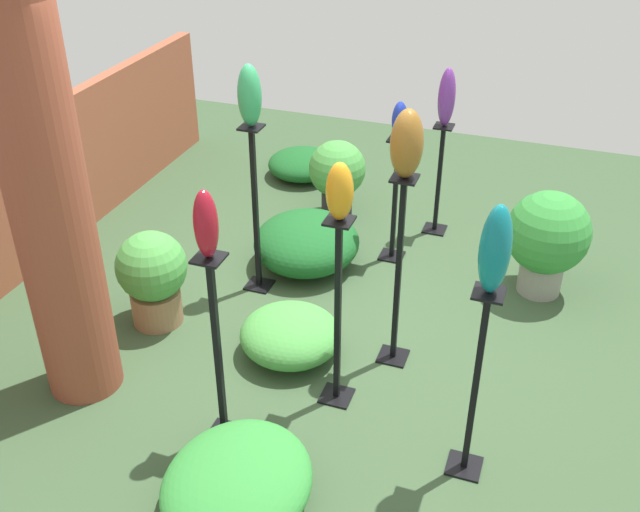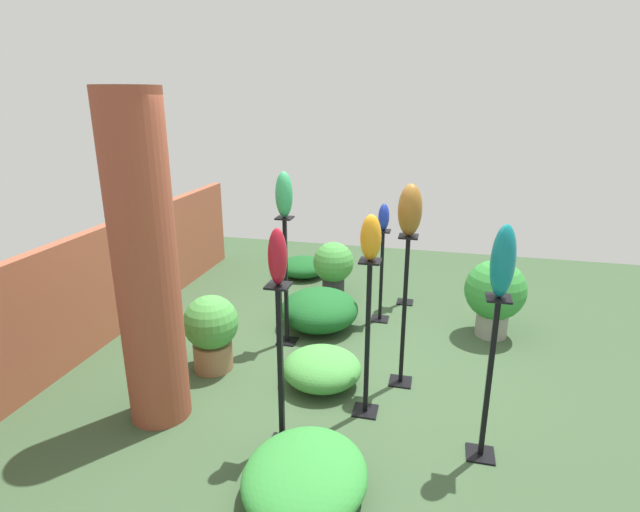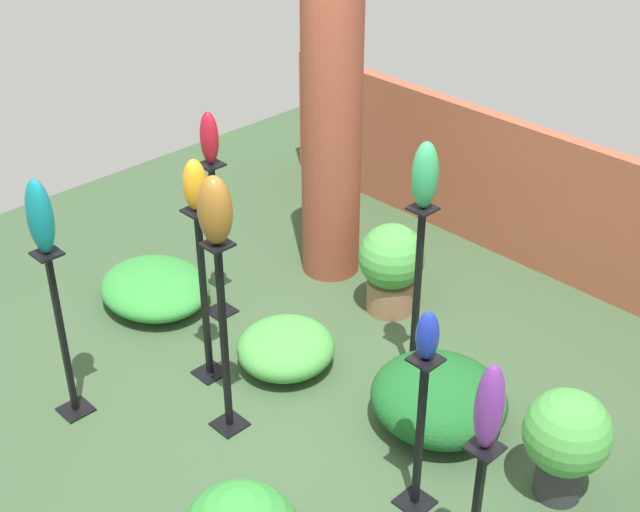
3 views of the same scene
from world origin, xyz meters
The scene contains 21 objects.
ground_plane centered at (0.00, 0.00, 0.00)m, with size 8.00×8.00×0.00m, color #385133.
brick_wall_back centered at (0.00, 2.60, 0.61)m, with size 5.60×0.12×1.22m, color #9E5138.
brick_pillar centered at (-1.15, 1.34, 1.28)m, with size 0.47×0.47×2.56m, color brown.
pedestal_jade centered at (0.29, 0.71, 0.63)m, with size 0.20×0.20×1.36m.
pedestal_ruby centered at (-1.28, 0.26, 0.59)m, with size 0.20×0.20×1.28m.
pedestal_teal centered at (-1.06, -1.18, 0.57)m, with size 0.20×0.20×1.24m.
pedestal_cobalt centered at (1.08, -0.18, 0.49)m, with size 0.20×0.20×1.08m.
pedestal_amber centered at (-0.74, -0.29, 0.61)m, with size 0.20×0.20×1.32m.
pedestal_bronze centered at (-0.22, -0.53, 0.64)m, with size 0.20×0.20×1.39m.
art_vase_jade centered at (0.29, 0.71, 1.58)m, with size 0.17×0.17×0.45m, color #2D9356.
art_vase_ruby centered at (-1.28, 0.26, 1.48)m, with size 0.14×0.13×0.39m, color maroon.
art_vase_violet centered at (1.66, -0.43, 1.25)m, with size 0.14×0.14×0.49m, color #6B2D8C.
art_vase_teal centered at (-1.06, -1.18, 1.49)m, with size 0.17×0.16×0.49m, color #0F727A.
art_vase_cobalt centered at (1.08, -0.18, 1.23)m, with size 0.13×0.12×0.30m, color #192D9E.
art_vase_amber centered at (-0.74, -0.29, 1.50)m, with size 0.15×0.16×0.35m, color orange.
art_vase_bronze centered at (-0.22, -0.53, 1.61)m, with size 0.21×0.20×0.43m, color brown.
potted_plant_front_left centered at (-0.39, 1.23, 0.41)m, with size 0.51×0.51×0.74m.
potted_plant_mid_right centered at (1.62, 0.50, 0.43)m, with size 0.52×0.52×0.74m.
foliage_bed_east centered at (0.72, 0.46, 0.21)m, with size 0.91×0.87×0.43m, color #195923.
foliage_bed_west centered at (-1.73, -0.04, 0.15)m, with size 0.94×0.81×0.31m, color #338C38.
foliage_bed_rear centered at (-0.42, 0.16, 0.16)m, with size 0.69×0.71×0.33m, color #479942.
Camera 3 is at (3.38, -3.21, 3.99)m, focal length 50.00 mm.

